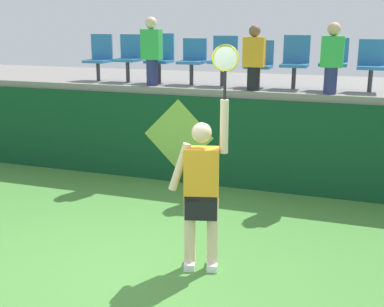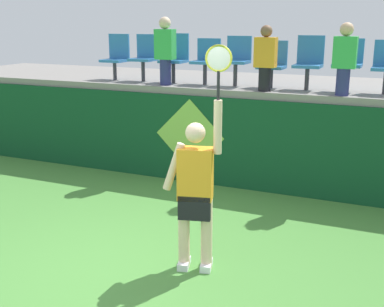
{
  "view_description": "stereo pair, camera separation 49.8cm",
  "coord_description": "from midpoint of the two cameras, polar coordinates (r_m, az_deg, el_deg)",
  "views": [
    {
      "loc": [
        2.29,
        -4.47,
        2.76
      ],
      "look_at": [
        0.36,
        1.19,
        1.15
      ],
      "focal_mm": 46.31,
      "sensor_mm": 36.0,
      "label": 1
    },
    {
      "loc": [
        2.75,
        -4.29,
        2.76
      ],
      "look_at": [
        0.36,
        1.19,
        1.15
      ],
      "focal_mm": 46.31,
      "sensor_mm": 36.0,
      "label": 2
    }
  ],
  "objects": [
    {
      "name": "spectator_1",
      "position": [
        7.97,
        14.1,
        10.74
      ],
      "size": [
        0.34,
        0.2,
        1.09
      ],
      "color": "navy",
      "rests_on": "spectator_platform"
    },
    {
      "name": "ground_plane",
      "position": [
        5.76,
        -10.0,
        -13.8
      ],
      "size": [
        40.0,
        40.0,
        0.0
      ],
      "primitive_type": "plane",
      "color": "#478438"
    },
    {
      "name": "spectator_0",
      "position": [
        8.17,
        5.38,
        11.0
      ],
      "size": [
        0.34,
        0.2,
        1.04
      ],
      "color": "black",
      "rests_on": "spectator_platform"
    },
    {
      "name": "stadium_chair_8",
      "position": [
        8.42,
        18.4,
        9.89
      ],
      "size": [
        0.44,
        0.42,
        0.82
      ],
      "color": "#38383D",
      "rests_on": "spectator_platform"
    },
    {
      "name": "spectator_platform",
      "position": [
        9.6,
        3.48,
        8.05
      ],
      "size": [
        13.57,
        2.89,
        0.12
      ],
      "primitive_type": "cube",
      "color": "gray",
      "rests_on": "court_back_wall"
    },
    {
      "name": "stadium_chair_2",
      "position": [
        9.21,
        -5.22,
        11.11
      ],
      "size": [
        0.44,
        0.42,
        0.88
      ],
      "color": "#38383D",
      "rests_on": "spectator_platform"
    },
    {
      "name": "stadium_chair_1",
      "position": [
        9.48,
        -8.78,
        11.09
      ],
      "size": [
        0.44,
        0.42,
        0.86
      ],
      "color": "#38383D",
      "rests_on": "spectator_platform"
    },
    {
      "name": "stadium_chair_4",
      "position": [
        8.79,
        2.02,
        10.98
      ],
      "size": [
        0.44,
        0.42,
        0.85
      ],
      "color": "#38383D",
      "rests_on": "spectator_platform"
    },
    {
      "name": "court_back_wall",
      "position": [
        8.43,
        0.87,
        1.4
      ],
      "size": [
        13.57,
        0.2,
        1.53
      ],
      "primitive_type": "cube",
      "color": "#0F4223",
      "rests_on": "ground_plane"
    },
    {
      "name": "spectator_2",
      "position": [
        8.83,
        -6.32,
        11.8
      ],
      "size": [
        0.34,
        0.21,
        1.17
      ],
      "color": "navy",
      "rests_on": "spectator_platform"
    },
    {
      "name": "stadium_chair_0",
      "position": [
        9.79,
        -12.07,
        10.95
      ],
      "size": [
        0.44,
        0.42,
        0.86
      ],
      "color": "#38383D",
      "rests_on": "spectator_platform"
    },
    {
      "name": "tennis_player",
      "position": [
        5.48,
        -1.46,
        -4.14
      ],
      "size": [
        0.74,
        0.35,
        2.53
      ],
      "color": "white",
      "rests_on": "ground_plane"
    },
    {
      "name": "wall_signage_mount",
      "position": [
        8.75,
        -3.16,
        -3.31
      ],
      "size": [
        1.27,
        0.01,
        1.48
      ],
      "color": "#0F4223",
      "rests_on": "ground_plane"
    },
    {
      "name": "stadium_chair_7",
      "position": [
        8.44,
        14.36,
        10.35
      ],
      "size": [
        0.44,
        0.42,
        0.84
      ],
      "color": "#38383D",
      "rests_on": "spectator_platform"
    },
    {
      "name": "water_bottle",
      "position": [
        8.19,
        5.7,
        8.03
      ],
      "size": [
        0.07,
        0.07,
        0.23
      ],
      "primitive_type": "cylinder",
      "color": "#338CE5",
      "rests_on": "spectator_platform"
    },
    {
      "name": "stadium_chair_6",
      "position": [
        8.52,
        10.16,
        10.59
      ],
      "size": [
        0.44,
        0.42,
        0.87
      ],
      "color": "#38383D",
      "rests_on": "spectator_platform"
    },
    {
      "name": "stadium_chair_5",
      "position": [
        8.63,
        6.11,
        10.45
      ],
      "size": [
        0.44,
        0.42,
        0.78
      ],
      "color": "#38383D",
      "rests_on": "spectator_platform"
    },
    {
      "name": "stadium_chair_3",
      "position": [
        8.97,
        -1.53,
        10.88
      ],
      "size": [
        0.44,
        0.42,
        0.8
      ],
      "color": "#38383D",
      "rests_on": "spectator_platform"
    }
  ]
}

